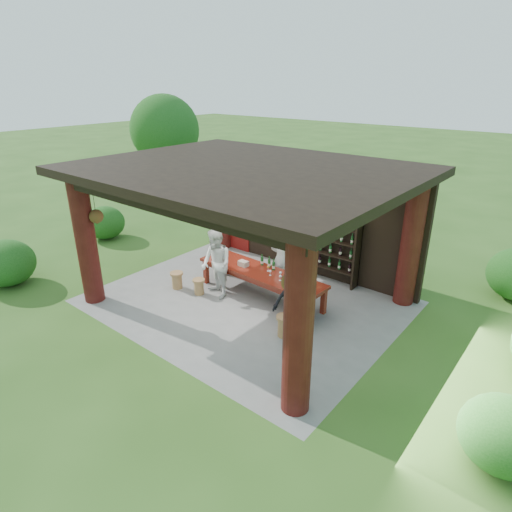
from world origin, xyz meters
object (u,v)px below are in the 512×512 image
Objects in this scene: stool_far_left at (177,280)px; host at (281,259)px; tasting_table at (261,275)px; wine_shelf at (321,245)px; napkin_basket at (243,264)px; stool_near_right at (284,325)px; guest_woman at (216,264)px; guest_man at (294,300)px; stool_near_left at (199,286)px.

host is (2.17, 1.85, 0.59)m from stool_far_left.
wine_shelf is at bearing 74.40° from tasting_table.
stool_far_left is 1.80× the size of napkin_basket.
napkin_basket is (-0.56, -0.04, 0.18)m from tasting_table.
stool_near_right is 2.62m from guest_woman.
tasting_table is at bearing 54.61° from guest_woman.
guest_man reaches higher than tasting_table.
tasting_table is 2.01× the size of guest_woman.
tasting_table is 1.72m from guest_man.
host is 1.78m from guest_woman.
stool_near_right is 3.67m from stool_far_left.
tasting_table is at bearing 77.40° from host.
host is 1.04m from napkin_basket.
guest_woman reaches higher than host.
host is at bearing 53.80° from napkin_basket.
guest_man is at bearing 4.64° from stool_far_left.
guest_woman is at bearing 47.38° from host.
stool_near_right is 0.30× the size of host.
guest_woman reaches higher than stool_far_left.
wine_shelf reaches higher than tasting_table.
stool_near_left is at bearing -132.44° from guest_woman.
stool_far_left is 0.25× the size of guest_woman.
guest_man is at bearing -18.55° from napkin_basket.
stool_far_left is at bearing -147.05° from napkin_basket.
wine_shelf reaches higher than guest_woman.
napkin_basket is (-1.12, -2.05, -0.20)m from wine_shelf.
stool_near_left is at bearing 10.39° from stool_far_left.
stool_near_right is 1.07× the size of stool_far_left.
guest_man is (1.49, -1.55, -0.09)m from host.
guest_man is (2.49, -0.08, -0.17)m from guest_woman.
tasting_table is at bearing 4.01° from napkin_basket.
guest_woman is at bearing 169.86° from stool_near_right.
stool_near_left is 0.92× the size of stool_far_left.
tasting_table reaches higher than stool_near_left.
guest_man is (-0.01, 0.37, 0.48)m from stool_near_right.
stool_near_right is at bearing 119.53° from host.
stool_near_right is at bearing -72.27° from wine_shelf.
wine_shelf reaches higher than stool_near_right.
stool_far_left is 1.40m from guest_woman.
tasting_table is 7.37× the size of stool_near_right.
wine_shelf is 1.32m from host.
guest_man reaches higher than napkin_basket.
wine_shelf is 4.59× the size of stool_near_right.
tasting_table reaches higher than stool_near_right.
guest_man is at bearing 17.37° from guest_woman.
tasting_table reaches higher than stool_far_left.
stool_far_left is at bearing 145.94° from guest_man.
stool_far_left is 0.28× the size of host.
guest_man is 2.22m from napkin_basket.
wine_shelf is at bearing 61.33° from napkin_basket.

